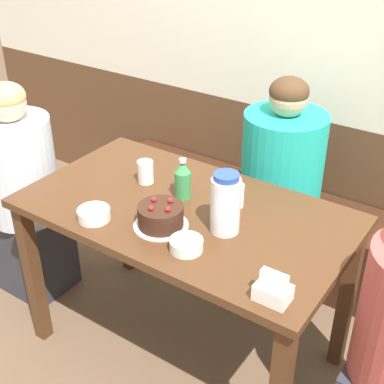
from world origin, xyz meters
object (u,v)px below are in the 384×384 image
(person_pale_blue_shirt, at_px, (280,192))
(bench_seat, at_px, (270,228))
(glass_water_tall, at_px, (236,195))
(water_pitcher, at_px, (225,204))
(soju_bottle, at_px, (183,180))
(person_teal_shirt, at_px, (24,197))
(napkin_holder, at_px, (273,290))
(glass_tumbler_short, at_px, (146,172))
(birthday_cake, at_px, (161,217))
(bowl_soup_white, at_px, (94,214))
(bowl_rice_small, at_px, (186,245))

(person_pale_blue_shirt, bearing_deg, bench_seat, -147.78)
(glass_water_tall, bearing_deg, water_pitcher, -72.74)
(soju_bottle, bearing_deg, glass_water_tall, 16.67)
(water_pitcher, xyz_separation_m, glass_water_tall, (-0.05, 0.17, -0.07))
(bench_seat, height_order, person_teal_shirt, person_teal_shirt)
(person_pale_blue_shirt, bearing_deg, glass_water_tall, 4.00)
(person_teal_shirt, xyz_separation_m, person_pale_blue_shirt, (1.04, 0.71, 0.03))
(napkin_holder, bearing_deg, water_pitcher, 142.99)
(bench_seat, relative_size, glass_tumbler_short, 20.52)
(napkin_holder, distance_m, glass_tumbler_short, 0.88)
(bench_seat, relative_size, person_pale_blue_shirt, 1.75)
(birthday_cake, bearing_deg, glass_tumbler_short, 138.10)
(glass_water_tall, xyz_separation_m, glass_tumbler_short, (-0.42, -0.05, 0.00))
(bench_seat, distance_m, water_pitcher, 1.13)
(bench_seat, xyz_separation_m, soju_bottle, (-0.05, -0.77, 0.64))
(glass_tumbler_short, bearing_deg, person_pale_blue_shirt, 55.23)
(bowl_soup_white, relative_size, person_teal_shirt, 0.11)
(bowl_soup_white, bearing_deg, person_teal_shirt, 164.52)
(bench_seat, distance_m, napkin_holder, 1.38)
(glass_tumbler_short, bearing_deg, bowl_soup_white, -86.83)
(soju_bottle, xyz_separation_m, bowl_rice_small, (0.22, -0.29, -0.06))
(bench_seat, xyz_separation_m, birthday_cake, (0.00, -0.99, 0.60))
(glass_tumbler_short, bearing_deg, napkin_holder, -24.72)
(birthday_cake, bearing_deg, napkin_holder, -13.72)
(water_pitcher, height_order, person_pale_blue_shirt, person_pale_blue_shirt)
(napkin_holder, relative_size, bowl_soup_white, 0.87)
(birthday_cake, bearing_deg, glass_water_tall, 61.28)
(napkin_holder, xyz_separation_m, glass_water_tall, (-0.38, 0.42, 0.01))
(bowl_soup_white, distance_m, glass_water_tall, 0.56)
(soju_bottle, distance_m, bowl_soup_white, 0.38)
(birthday_cake, bearing_deg, person_teal_shirt, 174.94)
(bench_seat, bearing_deg, bowl_soup_white, -102.49)
(glass_tumbler_short, bearing_deg, glass_water_tall, 6.72)
(bowl_rice_small, xyz_separation_m, person_teal_shirt, (-1.09, 0.15, -0.24))
(soju_bottle, distance_m, bowl_rice_small, 0.37)
(soju_bottle, height_order, bowl_soup_white, soju_bottle)
(napkin_holder, relative_size, bowl_rice_small, 0.92)
(bowl_soup_white, distance_m, bowl_rice_small, 0.41)
(bench_seat, xyz_separation_m, glass_tumbler_short, (-0.26, -0.75, 0.61))
(bowl_soup_white, bearing_deg, glass_tumbler_short, 93.17)
(water_pitcher, relative_size, person_teal_shirt, 0.21)
(glass_water_tall, bearing_deg, birthday_cake, -118.72)
(water_pitcher, distance_m, glass_tumbler_short, 0.49)
(napkin_holder, bearing_deg, bench_seat, 115.59)
(glass_tumbler_short, bearing_deg, person_teal_shirt, -166.81)
(birthday_cake, xyz_separation_m, person_pale_blue_shirt, (0.12, 0.79, -0.24))
(glass_tumbler_short, bearing_deg, soju_bottle, -4.00)
(person_pale_blue_shirt, bearing_deg, soju_bottle, -17.40)
(bench_seat, distance_m, bowl_rice_small, 1.22)
(bowl_soup_white, height_order, person_teal_shirt, person_teal_shirt)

